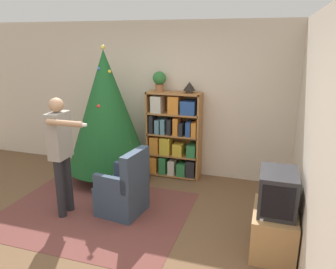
{
  "coord_description": "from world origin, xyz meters",
  "views": [
    {
      "loc": [
        1.74,
        -3.09,
        2.31
      ],
      "look_at": [
        0.44,
        0.99,
        1.05
      ],
      "focal_mm": 35.0,
      "sensor_mm": 36.0,
      "label": 1
    }
  ],
  "objects_px": {
    "bookshelf": "(174,136)",
    "christmas_tree": "(106,111)",
    "armchair": "(124,191)",
    "table_lamp": "(189,87)",
    "television": "(278,192)",
    "standing_person": "(61,148)",
    "potted_plant": "(159,80)"
  },
  "relations": [
    {
      "from": "television",
      "to": "table_lamp",
      "type": "xyz_separation_m",
      "value": [
        -1.42,
        1.7,
        0.84
      ]
    },
    {
      "from": "bookshelf",
      "to": "christmas_tree",
      "type": "relative_size",
      "value": 0.66
    },
    {
      "from": "television",
      "to": "christmas_tree",
      "type": "height_order",
      "value": "christmas_tree"
    },
    {
      "from": "television",
      "to": "table_lamp",
      "type": "bearing_deg",
      "value": 129.86
    },
    {
      "from": "television",
      "to": "standing_person",
      "type": "xyz_separation_m",
      "value": [
        -2.7,
        -0.0,
        0.22
      ]
    },
    {
      "from": "standing_person",
      "to": "potted_plant",
      "type": "bearing_deg",
      "value": 155.6
    },
    {
      "from": "potted_plant",
      "to": "table_lamp",
      "type": "bearing_deg",
      "value": -0.0
    },
    {
      "from": "table_lamp",
      "to": "standing_person",
      "type": "bearing_deg",
      "value": -126.98
    },
    {
      "from": "christmas_tree",
      "to": "table_lamp",
      "type": "xyz_separation_m",
      "value": [
        1.27,
        0.46,
        0.39
      ]
    },
    {
      "from": "armchair",
      "to": "standing_person",
      "type": "bearing_deg",
      "value": -63.84
    },
    {
      "from": "standing_person",
      "to": "potted_plant",
      "type": "height_order",
      "value": "potted_plant"
    },
    {
      "from": "christmas_tree",
      "to": "table_lamp",
      "type": "distance_m",
      "value": 1.4
    },
    {
      "from": "table_lamp",
      "to": "potted_plant",
      "type": "bearing_deg",
      "value": 180.0
    },
    {
      "from": "television",
      "to": "potted_plant",
      "type": "xyz_separation_m",
      "value": [
        -1.93,
        1.7,
        0.93
      ]
    },
    {
      "from": "television",
      "to": "armchair",
      "type": "distance_m",
      "value": 2.0
    },
    {
      "from": "armchair",
      "to": "table_lamp",
      "type": "xyz_separation_m",
      "value": [
        0.53,
        1.44,
        1.24
      ]
    },
    {
      "from": "television",
      "to": "table_lamp",
      "type": "relative_size",
      "value": 2.71
    },
    {
      "from": "bookshelf",
      "to": "table_lamp",
      "type": "distance_m",
      "value": 0.89
    },
    {
      "from": "armchair",
      "to": "standing_person",
      "type": "height_order",
      "value": "standing_person"
    },
    {
      "from": "bookshelf",
      "to": "table_lamp",
      "type": "relative_size",
      "value": 7.33
    },
    {
      "from": "christmas_tree",
      "to": "potted_plant",
      "type": "distance_m",
      "value": 1.0
    },
    {
      "from": "potted_plant",
      "to": "bookshelf",
      "type": "bearing_deg",
      "value": -2.14
    },
    {
      "from": "television",
      "to": "christmas_tree",
      "type": "distance_m",
      "value": 2.99
    },
    {
      "from": "potted_plant",
      "to": "television",
      "type": "bearing_deg",
      "value": -41.38
    },
    {
      "from": "christmas_tree",
      "to": "standing_person",
      "type": "relative_size",
      "value": 1.38
    },
    {
      "from": "standing_person",
      "to": "table_lamp",
      "type": "bearing_deg",
      "value": 142.97
    },
    {
      "from": "television",
      "to": "standing_person",
      "type": "relative_size",
      "value": 0.34
    },
    {
      "from": "armchair",
      "to": "table_lamp",
      "type": "bearing_deg",
      "value": 167.3
    },
    {
      "from": "standing_person",
      "to": "table_lamp",
      "type": "relative_size",
      "value": 8.01
    },
    {
      "from": "bookshelf",
      "to": "potted_plant",
      "type": "bearing_deg",
      "value": 177.86
    },
    {
      "from": "armchair",
      "to": "potted_plant",
      "type": "xyz_separation_m",
      "value": [
        0.02,
        1.44,
        1.33
      ]
    },
    {
      "from": "bookshelf",
      "to": "armchair",
      "type": "xyz_separation_m",
      "value": [
        -0.27,
        -1.43,
        -0.39
      ]
    }
  ]
}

